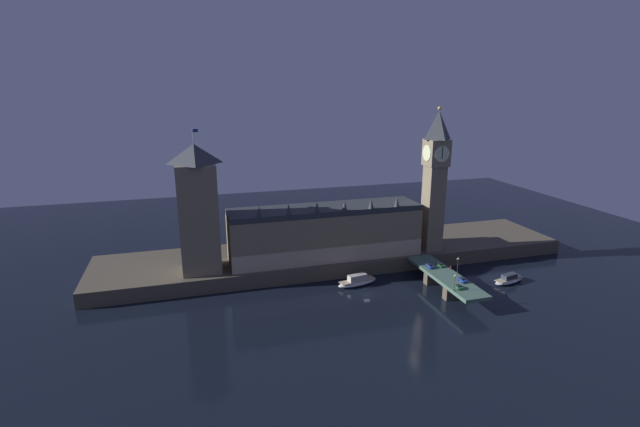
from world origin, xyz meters
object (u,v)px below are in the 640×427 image
at_px(car_northbound_lead, 430,266).
at_px(car_southbound_lead, 462,280).
at_px(car_northbound_trail, 459,287).
at_px(street_lamp_mid, 458,264).
at_px(pedestrian_mid_walk, 451,267).
at_px(street_lamp_near, 455,281).
at_px(victoria_tower, 198,209).
at_px(boat_upstream, 357,281).
at_px(boat_downstream, 509,280).
at_px(clock_tower, 435,177).
at_px(car_southbound_trail, 440,265).

bearing_deg(car_northbound_lead, car_southbound_lead, -73.66).
height_order(car_northbound_trail, street_lamp_mid, street_lamp_mid).
height_order(car_northbound_lead, pedestrian_mid_walk, pedestrian_mid_walk).
bearing_deg(street_lamp_mid, street_lamp_near, -125.64).
xyz_separation_m(car_southbound_lead, pedestrian_mid_walk, (2.44, 12.32, 0.18)).
bearing_deg(victoria_tower, car_northbound_trail, -27.21).
xyz_separation_m(victoria_tower, street_lamp_mid, (100.19, -34.26, -21.77)).
distance_m(boat_upstream, boat_downstream, 64.98).
bearing_deg(clock_tower, car_southbound_lead, -100.98).
distance_m(car_southbound_lead, pedestrian_mid_walk, 12.56).
distance_m(car_northbound_lead, boat_downstream, 34.70).
relative_size(car_northbound_lead, pedestrian_mid_walk, 2.48).
distance_m(victoria_tower, street_lamp_mid, 108.10).
bearing_deg(street_lamp_mid, car_northbound_trail, -120.13).
relative_size(pedestrian_mid_walk, boat_upstream, 0.09).
height_order(car_southbound_trail, boat_downstream, car_southbound_trail).
distance_m(victoria_tower, car_northbound_trail, 107.02).
bearing_deg(pedestrian_mid_walk, street_lamp_near, -118.19).
xyz_separation_m(clock_tower, car_northbound_trail, (-12.37, -43.81, -33.74)).
relative_size(clock_tower, victoria_tower, 1.12).
bearing_deg(boat_upstream, street_lamp_near, -47.02).
distance_m(victoria_tower, boat_downstream, 133.87).
height_order(car_northbound_lead, car_southbound_trail, car_northbound_lead).
height_order(car_northbound_lead, street_lamp_near, street_lamp_near).
bearing_deg(pedestrian_mid_walk, boat_upstream, 164.40).
height_order(car_southbound_lead, street_lamp_near, street_lamp_near).
bearing_deg(car_northbound_trail, car_northbound_lead, 90.00).
height_order(car_northbound_trail, pedestrian_mid_walk, pedestrian_mid_walk).
bearing_deg(car_northbound_lead, boat_downstream, -15.99).
height_order(clock_tower, street_lamp_mid, clock_tower).
bearing_deg(car_southbound_trail, clock_tower, 71.04).
relative_size(car_northbound_trail, car_southbound_lead, 0.91).
relative_size(car_southbound_trail, boat_upstream, 0.25).
bearing_deg(car_northbound_trail, victoria_tower, 152.79).
height_order(car_northbound_lead, street_lamp_mid, street_lamp_mid).
xyz_separation_m(car_northbound_lead, car_southbound_lead, (4.88, -16.64, -0.01)).
bearing_deg(boat_upstream, car_northbound_trail, -42.78).
xyz_separation_m(car_northbound_lead, boat_upstream, (-30.27, 6.18, -5.95)).
bearing_deg(car_southbound_trail, pedestrian_mid_walk, -61.46).
height_order(pedestrian_mid_walk, boat_downstream, pedestrian_mid_walk).
relative_size(victoria_tower, boat_downstream, 3.56).
xyz_separation_m(car_southbound_trail, boat_upstream, (-35.15, 6.01, -5.85)).
bearing_deg(clock_tower, street_lamp_near, -108.58).
xyz_separation_m(pedestrian_mid_walk, boat_upstream, (-37.59, 10.50, -6.13)).
distance_m(clock_tower, pedestrian_mid_walk, 42.88).
bearing_deg(street_lamp_near, boat_downstream, 21.24).
height_order(pedestrian_mid_walk, street_lamp_near, street_lamp_near).
height_order(car_southbound_lead, car_southbound_trail, car_southbound_lead).
bearing_deg(car_southbound_lead, car_southbound_trail, 90.00).
distance_m(car_northbound_lead, car_southbound_lead, 17.34).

